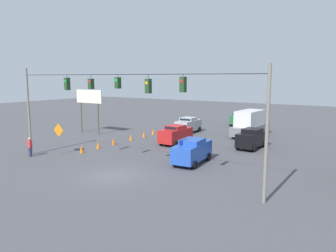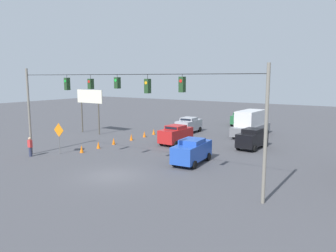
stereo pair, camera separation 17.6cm
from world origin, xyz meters
name	(u,v)px [view 1 (the left image)]	position (x,y,z in m)	size (l,w,h in m)	color
ground_plane	(112,176)	(0.00, 0.00, 0.00)	(140.00, 140.00, 0.00)	#47474C
overhead_signal_span	(119,103)	(-0.04, -0.83, 5.11)	(21.45, 0.38, 7.72)	slate
sedan_green_withflow_deep	(240,118)	(1.47, -28.77, 0.98)	(2.39, 4.36, 1.87)	#236038
sedan_red_withflow_mid	(176,134)	(2.07, -11.95, 1.04)	(2.10, 4.15, 1.99)	red
box_truck_grey_oncoming_deep	(250,124)	(-2.87, -20.73, 1.51)	(2.68, 7.17, 3.08)	slate
sedan_silver_withflow_far	(188,125)	(4.47, -18.88, 1.01)	(2.20, 4.29, 1.94)	#A8AAB2
sedan_black_oncoming_far	(252,138)	(-5.33, -14.29, 1.03)	(2.14, 4.31, 1.98)	black
sedan_blue_crossing_near	(192,151)	(-3.12, -6.14, 1.04)	(2.27, 4.67, 2.00)	#234CB2
traffic_cone_nearest	(81,149)	(7.29, -3.78, 0.35)	(0.35, 0.35, 0.71)	orange
traffic_cone_second	(98,145)	(7.30, -5.94, 0.35)	(0.35, 0.35, 0.71)	orange
traffic_cone_third	(113,141)	(7.38, -8.21, 0.35)	(0.35, 0.35, 0.71)	orange
traffic_cone_fourth	(131,137)	(7.28, -10.96, 0.35)	(0.35, 0.35, 0.71)	orange
traffic_cone_fifth	(144,134)	(7.26, -13.32, 0.35)	(0.35, 0.35, 0.71)	orange
traffic_cone_farthest	(153,132)	(7.39, -15.34, 0.35)	(0.35, 0.35, 0.71)	orange
roadside_billboard	(89,101)	(14.48, -11.72, 4.09)	(4.23, 0.16, 5.42)	#4C473D
work_zone_sign	(59,133)	(8.56, -2.32, 1.99)	(1.27, 0.06, 2.84)	slate
pedestrian	(30,147)	(9.94, -0.28, 0.87)	(0.40, 0.28, 1.73)	#2D334C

